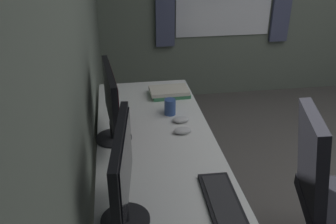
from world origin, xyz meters
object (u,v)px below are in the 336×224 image
Objects in this scene: mouse_spare at (183,131)px; coffee_mug at (170,107)px; monitor_secondary at (123,173)px; office_chair at (328,205)px; monitor_primary at (111,101)px; mouse_main at (181,119)px; book_stack_near at (169,92)px; drawer_pedestal at (147,160)px; keyboard_main at (224,204)px.

coffee_mug reaches higher than mouse_spare.
monitor_secondary is 0.51× the size of office_chair.
monitor_primary reaches higher than mouse_spare.
mouse_spare is at bearing 173.53° from mouse_main.
coffee_mug is at bearing 171.70° from book_stack_near.
mouse_main is (-0.18, -0.20, 0.40)m from drawer_pedestal.
keyboard_main is at bearing -86.58° from monitor_secondary.
office_chair is (-0.94, -0.72, -0.30)m from book_stack_near.
monitor_secondary is at bearing 102.64° from office_chair.
mouse_main is (0.14, -0.40, -0.22)m from monitor_primary.
monitor_secondary reaches higher than mouse_main.
drawer_pedestal is 0.73m from monitor_primary.
mouse_main reaches higher than keyboard_main.
mouse_main and mouse_spare have the same top height.
coffee_mug reaches higher than book_stack_near.
mouse_spare is (0.63, 0.06, 0.01)m from keyboard_main.
monitor_secondary is at bearing 93.42° from keyboard_main.
monitor_secondary reaches higher than office_chair.
book_stack_near is at bearing -17.02° from monitor_secondary.
keyboard_main reaches higher than drawer_pedestal.
monitor_secondary reaches higher than coffee_mug.
keyboard_main is 0.63m from mouse_spare.
book_stack_near is at bearing -36.63° from monitor_primary.
coffee_mug is at bearing -19.56° from monitor_secondary.
monitor_secondary reaches higher than monitor_primary.
office_chair is (-0.41, -0.72, -0.29)m from mouse_spare.
monitor_primary is 4.59× the size of mouse_main.
mouse_spare is 0.38× the size of book_stack_near.
monitor_primary is 0.49× the size of office_chair.
drawer_pedestal is 1.42× the size of monitor_secondary.
monitor_primary is 0.97× the size of monitor_secondary.
drawer_pedestal is 1.05m from keyboard_main.
monitor_primary reaches higher than coffee_mug.
mouse_spare is at bearing -149.92° from drawer_pedestal.
mouse_main is at bearing -157.01° from coffee_mug.
mouse_main is at bearing 3.32° from keyboard_main.
monitor_secondary is at bearing -177.03° from monitor_primary.
monitor_secondary is (-0.65, -0.03, 0.01)m from monitor_primary.
book_stack_near is 0.29× the size of office_chair.
book_stack_near is (0.21, -0.19, 0.41)m from drawer_pedestal.
mouse_main is (0.79, -0.37, -0.22)m from monitor_secondary.
monitor_secondary is 1.77× the size of book_stack_near.
keyboard_main is 3.81× the size of coffee_mug.
drawer_pedestal is at bearing 47.33° from mouse_main.
drawer_pedestal is 1.16m from monitor_secondary.
coffee_mug is 1.06m from office_chair.
book_stack_near is (0.53, -0.39, -0.21)m from monitor_primary.
monitor_secondary is 4.72× the size of mouse_spare.
book_stack_near reaches higher than mouse_main.
mouse_main is 0.13m from coffee_mug.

